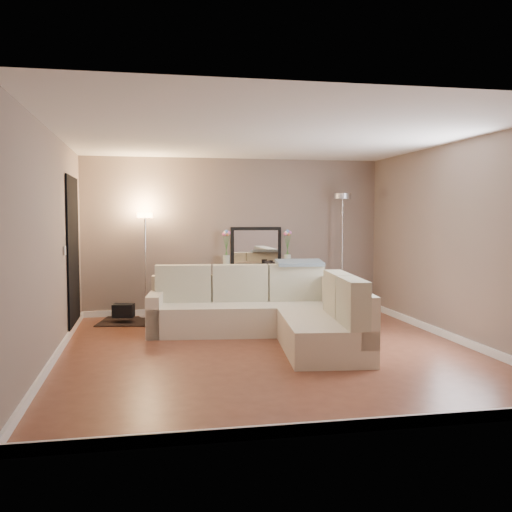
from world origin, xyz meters
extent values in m
cube|color=brown|center=(0.00, 0.00, -0.01)|extent=(5.00, 5.50, 0.01)
cube|color=white|center=(0.00, 0.00, 2.60)|extent=(5.00, 5.50, 0.01)
cube|color=gray|center=(0.00, 2.76, 1.30)|extent=(5.00, 0.02, 2.60)
cube|color=gray|center=(0.00, -2.76, 1.30)|extent=(5.00, 0.02, 2.60)
cube|color=gray|center=(-2.51, 0.00, 1.30)|extent=(0.02, 5.50, 2.60)
cube|color=gray|center=(2.51, 0.00, 1.30)|extent=(0.02, 5.50, 2.60)
cube|color=white|center=(0.00, 2.73, 0.05)|extent=(5.00, 0.03, 0.10)
cube|color=white|center=(0.00, -2.73, 0.05)|extent=(5.00, 0.03, 0.10)
cube|color=white|center=(-2.48, 0.00, 0.05)|extent=(0.03, 5.50, 0.10)
cube|color=white|center=(2.48, 0.00, 0.05)|extent=(0.03, 5.50, 0.10)
cube|color=black|center=(-2.48, 1.70, 1.10)|extent=(0.02, 1.20, 2.20)
cube|color=white|center=(-2.48, 0.85, 1.20)|extent=(0.02, 0.08, 0.12)
cube|color=beige|center=(-0.10, 1.10, 0.20)|extent=(2.74, 1.21, 0.41)
cube|color=beige|center=(-0.06, 1.46, 0.49)|extent=(2.66, 0.50, 0.57)
cube|color=beige|center=(-1.34, 1.25, 0.29)|extent=(0.29, 0.93, 0.57)
cube|color=beige|center=(0.61, -0.26, 0.20)|extent=(1.10, 1.73, 0.41)
cube|color=beige|center=(1.02, 0.15, 0.49)|extent=(0.49, 2.56, 0.57)
cube|color=beige|center=(-0.94, 1.45, 0.67)|extent=(0.82, 0.31, 0.53)
cube|color=beige|center=(-0.13, 1.35, 0.67)|extent=(0.82, 0.31, 0.53)
cube|color=beige|center=(0.68, 1.26, 0.67)|extent=(0.82, 0.31, 0.53)
cube|color=beige|center=(0.89, 0.01, 0.67)|extent=(0.31, 0.76, 0.53)
cube|color=beige|center=(0.80, -0.75, 0.67)|extent=(0.31, 0.76, 0.53)
cube|color=gray|center=(0.74, 1.28, 0.96)|extent=(0.70, 0.43, 0.09)
cube|color=black|center=(0.36, 2.56, 0.73)|extent=(1.23, 0.39, 0.04)
cube|color=black|center=(-0.21, 2.46, 0.36)|extent=(0.04, 0.04, 0.71)
cube|color=black|center=(-0.20, 2.73, 0.36)|extent=(0.04, 0.04, 0.71)
cube|color=black|center=(0.91, 2.40, 0.36)|extent=(0.04, 0.04, 0.71)
cube|color=black|center=(0.93, 2.67, 0.36)|extent=(0.04, 0.04, 0.71)
cube|color=black|center=(0.36, 2.56, 0.17)|extent=(1.16, 0.36, 0.03)
cube|color=#BF3333|center=(-0.14, 2.59, 0.27)|extent=(0.04, 0.15, 0.18)
cube|color=#3359A5|center=(-0.11, 2.59, 0.28)|extent=(0.04, 0.15, 0.20)
cube|color=gold|center=(-0.06, 2.59, 0.29)|extent=(0.05, 0.15, 0.22)
cube|color=#3F7F4C|center=(-0.01, 2.58, 0.27)|extent=(0.05, 0.15, 0.18)
cube|color=#994C99|center=(0.03, 2.58, 0.28)|extent=(0.04, 0.15, 0.20)
cube|color=orange|center=(0.07, 2.58, 0.29)|extent=(0.04, 0.15, 0.22)
cube|color=#262626|center=(0.11, 2.58, 0.27)|extent=(0.05, 0.15, 0.18)
cube|color=#4C99B2|center=(0.16, 2.58, 0.28)|extent=(0.05, 0.15, 0.20)
cube|color=#B2A58C|center=(0.21, 2.57, 0.29)|extent=(0.04, 0.15, 0.22)
cube|color=brown|center=(0.25, 2.57, 0.27)|extent=(0.04, 0.15, 0.18)
cube|color=navy|center=(0.29, 2.57, 0.28)|extent=(0.05, 0.15, 0.20)
cube|color=gold|center=(0.34, 2.57, 0.29)|extent=(0.05, 0.15, 0.22)
cube|color=black|center=(0.37, 2.73, 1.12)|extent=(0.86, 0.08, 0.67)
cube|color=white|center=(0.37, 2.71, 1.12)|extent=(0.75, 0.05, 0.56)
cube|color=#C78423|center=(0.25, 2.54, 0.79)|extent=(0.17, 0.12, 0.04)
cube|color=black|center=(0.53, 2.51, 0.83)|extent=(0.09, 0.02, 0.12)
cube|color=black|center=(0.64, 2.50, 0.82)|extent=(0.08, 0.02, 0.10)
cylinder|color=silver|center=(-0.15, 2.59, 0.88)|extent=(0.12, 0.12, 0.22)
cylinder|color=#38722D|center=(-0.17, 2.59, 1.15)|extent=(0.09, 0.01, 0.39)
sphere|color=#E5598C|center=(-0.19, 2.60, 1.34)|extent=(0.07, 0.07, 0.07)
cylinder|color=#38722D|center=(-0.16, 2.59, 1.16)|extent=(0.05, 0.01, 0.41)
sphere|color=white|center=(-0.17, 2.59, 1.36)|extent=(0.07, 0.07, 0.07)
cylinder|color=#38722D|center=(-0.15, 2.59, 1.16)|extent=(0.01, 0.01, 0.43)
sphere|color=#598CE5|center=(-0.15, 2.59, 1.38)|extent=(0.07, 0.07, 0.07)
cylinder|color=#38722D|center=(-0.15, 2.59, 1.15)|extent=(0.05, 0.01, 0.39)
sphere|color=#E58C4C|center=(-0.14, 2.59, 1.34)|extent=(0.07, 0.07, 0.07)
cylinder|color=#38722D|center=(-0.14, 2.59, 1.16)|extent=(0.10, 0.01, 0.40)
sphere|color=#D866B2|center=(-0.12, 2.59, 1.36)|extent=(0.07, 0.07, 0.07)
cylinder|color=silver|center=(0.88, 2.54, 0.88)|extent=(0.12, 0.12, 0.22)
cylinder|color=#38722D|center=(0.86, 2.54, 1.15)|extent=(0.09, 0.01, 0.39)
sphere|color=#E5598C|center=(0.84, 2.54, 1.34)|extent=(0.07, 0.07, 0.07)
cylinder|color=#38722D|center=(0.87, 2.54, 1.16)|extent=(0.05, 0.01, 0.41)
sphere|color=white|center=(0.86, 2.54, 1.36)|extent=(0.07, 0.07, 0.07)
cylinder|color=#38722D|center=(0.88, 2.54, 1.16)|extent=(0.01, 0.01, 0.43)
sphere|color=#598CE5|center=(0.88, 2.54, 1.38)|extent=(0.07, 0.07, 0.07)
cylinder|color=#38722D|center=(0.88, 2.54, 1.15)|extent=(0.05, 0.01, 0.39)
sphere|color=#E58C4C|center=(0.89, 2.54, 1.34)|extent=(0.07, 0.07, 0.07)
cylinder|color=#38722D|center=(0.89, 2.54, 1.16)|extent=(0.10, 0.01, 0.40)
sphere|color=#D866B2|center=(0.91, 2.54, 1.36)|extent=(0.07, 0.07, 0.07)
cylinder|color=silver|center=(-1.47, 2.50, 0.01)|extent=(0.26, 0.26, 0.03)
cylinder|color=silver|center=(-1.47, 2.50, 0.82)|extent=(0.03, 0.03, 1.61)
cylinder|color=#FFBF72|center=(-1.47, 2.50, 1.65)|extent=(0.28, 0.28, 0.07)
cylinder|color=silver|center=(1.78, 2.37, 0.02)|extent=(0.31, 0.31, 0.03)
cylinder|color=silver|center=(1.78, 2.37, 0.98)|extent=(0.03, 0.03, 1.92)
cylinder|color=silver|center=(1.78, 2.37, 1.97)|extent=(0.34, 0.34, 0.09)
cube|color=black|center=(-1.62, 2.20, 0.01)|extent=(1.24, 1.02, 0.01)
cube|color=black|center=(-1.81, 2.15, 0.19)|extent=(0.35, 0.28, 0.20)
camera|label=1|loc=(-1.45, -6.74, 1.64)|focal=40.00mm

